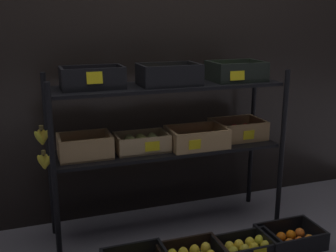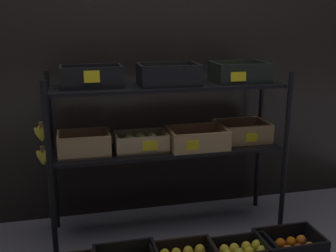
% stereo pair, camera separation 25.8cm
% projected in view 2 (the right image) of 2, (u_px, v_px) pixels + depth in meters
% --- Properties ---
extents(ground_plane, '(10.00, 10.00, 0.00)m').
position_uv_depth(ground_plane, '(168.00, 228.00, 2.77)').
color(ground_plane, slate).
extents(storefront_wall, '(3.83, 0.12, 2.21)m').
position_uv_depth(storefront_wall, '(155.00, 55.00, 2.85)').
color(storefront_wall, black).
rests_on(storefront_wall, ground_plane).
extents(display_rack, '(1.53, 0.41, 1.09)m').
position_uv_depth(display_rack, '(170.00, 118.00, 2.58)').
color(display_rack, black).
rests_on(display_rack, ground_plane).
extents(crate_ground_right_lemon, '(0.37, 0.23, 0.10)m').
position_uv_depth(crate_ground_right_lemon, '(242.00, 252.00, 2.41)').
color(crate_ground_right_lemon, black).
rests_on(crate_ground_right_lemon, ground_plane).
extents(crate_ground_tangerine, '(0.38, 0.26, 0.11)m').
position_uv_depth(crate_ground_tangerine, '(289.00, 246.00, 2.48)').
color(crate_ground_tangerine, black).
rests_on(crate_ground_tangerine, ground_plane).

